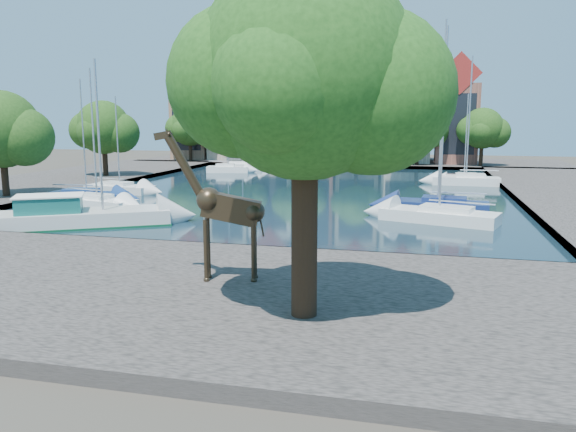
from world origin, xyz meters
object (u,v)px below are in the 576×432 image
(giraffe_statue, at_px, (223,208))
(sailboat_right_a, at_px, (439,213))
(sailboat_left_a, at_px, (97,201))
(motorsailer, at_px, (76,214))
(plane_tree, at_px, (309,79))

(giraffe_statue, bearing_deg, sailboat_right_a, 63.55)
(sailboat_left_a, bearing_deg, motorsailer, -67.64)
(sailboat_left_a, relative_size, sailboat_right_a, 0.83)
(plane_tree, height_order, motorsailer, plane_tree)
(giraffe_statue, distance_m, sailboat_right_a, 18.73)
(giraffe_statue, distance_m, sailboat_left_a, 22.86)
(plane_tree, xyz_separation_m, sailboat_right_a, (4.38, 19.70, -7.02))
(sailboat_left_a, bearing_deg, sailboat_right_a, 0.56)
(plane_tree, xyz_separation_m, giraffe_statue, (-3.88, 3.09, -4.41))
(giraffe_statue, relative_size, sailboat_left_a, 0.57)
(giraffe_statue, distance_m, motorsailer, 16.60)
(giraffe_statue, relative_size, motorsailer, 0.54)
(motorsailer, distance_m, sailboat_right_a, 22.37)
(motorsailer, height_order, sailboat_right_a, sailboat_right_a)
(giraffe_statue, bearing_deg, motorsailer, 142.84)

